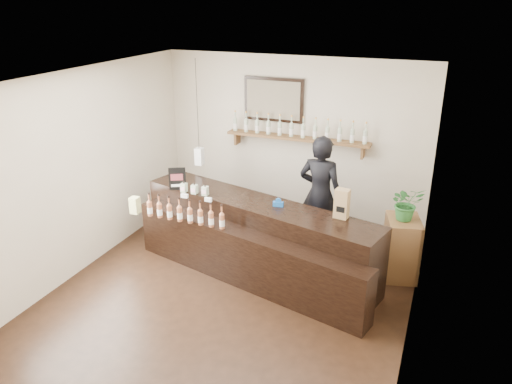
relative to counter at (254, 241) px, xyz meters
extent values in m
plane|color=black|center=(-0.06, -0.57, -0.48)|extent=(5.00, 5.00, 0.00)
plane|color=beige|center=(-0.06, 1.93, 0.92)|extent=(4.50, 0.00, 4.50)
plane|color=beige|center=(-0.06, -3.07, 0.92)|extent=(4.50, 0.00, 4.50)
plane|color=beige|center=(-2.31, -0.57, 0.92)|extent=(0.00, 5.00, 5.00)
plane|color=beige|center=(2.19, -0.57, 0.92)|extent=(0.00, 5.00, 5.00)
plane|color=white|center=(-0.06, -0.57, 2.32)|extent=(5.00, 5.00, 0.00)
cube|color=brown|center=(0.04, 1.80, 1.02)|extent=(2.40, 0.25, 0.04)
cube|color=brown|center=(-1.04, 1.83, 0.90)|extent=(0.04, 0.20, 0.20)
cube|color=brown|center=(1.12, 1.83, 0.90)|extent=(0.04, 0.20, 0.20)
cube|color=black|center=(-0.41, 1.90, 1.60)|extent=(1.02, 0.04, 0.72)
cube|color=#44392B|center=(-0.41, 1.88, 1.60)|extent=(0.92, 0.01, 0.62)
cube|color=white|center=(-1.36, 1.03, 0.77)|extent=(0.12, 0.12, 0.28)
cylinder|color=black|center=(-1.36, 1.03, 1.62)|extent=(0.01, 0.01, 1.41)
cylinder|color=#B3C4A4|center=(-1.06, 1.80, 1.14)|extent=(0.07, 0.07, 0.20)
cone|color=#B3C4A4|center=(-1.06, 1.80, 1.27)|extent=(0.07, 0.07, 0.05)
cylinder|color=#B3C4A4|center=(-1.06, 1.80, 1.33)|extent=(0.02, 0.02, 0.07)
cylinder|color=#F0A846|center=(-1.06, 1.80, 1.38)|extent=(0.03, 0.03, 0.02)
cylinder|color=white|center=(-1.06, 1.80, 1.12)|extent=(0.07, 0.07, 0.09)
cylinder|color=#B3C4A4|center=(-0.86, 1.80, 1.14)|extent=(0.07, 0.07, 0.20)
cone|color=#B3C4A4|center=(-0.86, 1.80, 1.27)|extent=(0.07, 0.07, 0.05)
cylinder|color=#B3C4A4|center=(-0.86, 1.80, 1.33)|extent=(0.02, 0.02, 0.07)
cylinder|color=#F0A846|center=(-0.86, 1.80, 1.38)|extent=(0.03, 0.03, 0.02)
cylinder|color=white|center=(-0.86, 1.80, 1.12)|extent=(0.07, 0.07, 0.09)
cylinder|color=#B3C4A4|center=(-0.66, 1.80, 1.14)|extent=(0.07, 0.07, 0.20)
cone|color=#B3C4A4|center=(-0.66, 1.80, 1.27)|extent=(0.07, 0.07, 0.05)
cylinder|color=#B3C4A4|center=(-0.66, 1.80, 1.33)|extent=(0.02, 0.02, 0.07)
cylinder|color=#F0A846|center=(-0.66, 1.80, 1.38)|extent=(0.03, 0.03, 0.02)
cylinder|color=white|center=(-0.66, 1.80, 1.12)|extent=(0.07, 0.07, 0.09)
cylinder|color=#B3C4A4|center=(-0.46, 1.80, 1.14)|extent=(0.07, 0.07, 0.20)
cone|color=#B3C4A4|center=(-0.46, 1.80, 1.27)|extent=(0.07, 0.07, 0.05)
cylinder|color=#B3C4A4|center=(-0.46, 1.80, 1.33)|extent=(0.02, 0.02, 0.07)
cylinder|color=#F0A846|center=(-0.46, 1.80, 1.38)|extent=(0.03, 0.03, 0.02)
cylinder|color=white|center=(-0.46, 1.80, 1.12)|extent=(0.07, 0.07, 0.09)
cylinder|color=#B3C4A4|center=(-0.26, 1.80, 1.14)|extent=(0.07, 0.07, 0.20)
cone|color=#B3C4A4|center=(-0.26, 1.80, 1.27)|extent=(0.07, 0.07, 0.05)
cylinder|color=#B3C4A4|center=(-0.26, 1.80, 1.33)|extent=(0.02, 0.02, 0.07)
cylinder|color=#F0A846|center=(-0.26, 1.80, 1.38)|extent=(0.03, 0.03, 0.02)
cylinder|color=white|center=(-0.26, 1.80, 1.12)|extent=(0.07, 0.07, 0.09)
cylinder|color=#B3C4A4|center=(-0.06, 1.80, 1.14)|extent=(0.07, 0.07, 0.20)
cone|color=#B3C4A4|center=(-0.06, 1.80, 1.27)|extent=(0.07, 0.07, 0.05)
cylinder|color=#B3C4A4|center=(-0.06, 1.80, 1.33)|extent=(0.02, 0.02, 0.07)
cylinder|color=#F0A846|center=(-0.06, 1.80, 1.38)|extent=(0.03, 0.03, 0.02)
cylinder|color=white|center=(-0.06, 1.80, 1.12)|extent=(0.07, 0.07, 0.09)
cylinder|color=#B3C4A4|center=(0.14, 1.80, 1.14)|extent=(0.07, 0.07, 0.20)
cone|color=#B3C4A4|center=(0.14, 1.80, 1.27)|extent=(0.07, 0.07, 0.05)
cylinder|color=#B3C4A4|center=(0.14, 1.80, 1.33)|extent=(0.02, 0.02, 0.07)
cylinder|color=#F0A846|center=(0.14, 1.80, 1.38)|extent=(0.03, 0.03, 0.02)
cylinder|color=white|center=(0.14, 1.80, 1.12)|extent=(0.07, 0.07, 0.09)
cylinder|color=#B3C4A4|center=(0.34, 1.80, 1.14)|extent=(0.07, 0.07, 0.20)
cone|color=#B3C4A4|center=(0.34, 1.80, 1.27)|extent=(0.07, 0.07, 0.05)
cylinder|color=#B3C4A4|center=(0.34, 1.80, 1.33)|extent=(0.02, 0.02, 0.07)
cylinder|color=#F0A846|center=(0.34, 1.80, 1.38)|extent=(0.03, 0.03, 0.02)
cylinder|color=white|center=(0.34, 1.80, 1.12)|extent=(0.07, 0.07, 0.09)
cylinder|color=#B3C4A4|center=(0.54, 1.80, 1.14)|extent=(0.07, 0.07, 0.20)
cone|color=#B3C4A4|center=(0.54, 1.80, 1.27)|extent=(0.07, 0.07, 0.05)
cylinder|color=#B3C4A4|center=(0.54, 1.80, 1.33)|extent=(0.02, 0.02, 0.07)
cylinder|color=#F0A846|center=(0.54, 1.80, 1.38)|extent=(0.03, 0.03, 0.02)
cylinder|color=white|center=(0.54, 1.80, 1.12)|extent=(0.07, 0.07, 0.09)
cylinder|color=#B3C4A4|center=(0.74, 1.80, 1.14)|extent=(0.07, 0.07, 0.20)
cone|color=#B3C4A4|center=(0.74, 1.80, 1.27)|extent=(0.07, 0.07, 0.05)
cylinder|color=#B3C4A4|center=(0.74, 1.80, 1.33)|extent=(0.02, 0.02, 0.07)
cylinder|color=#F0A846|center=(0.74, 1.80, 1.38)|extent=(0.03, 0.03, 0.02)
cylinder|color=white|center=(0.74, 1.80, 1.12)|extent=(0.07, 0.07, 0.09)
cylinder|color=#B3C4A4|center=(0.94, 1.80, 1.14)|extent=(0.07, 0.07, 0.20)
cone|color=#B3C4A4|center=(0.94, 1.80, 1.27)|extent=(0.07, 0.07, 0.05)
cylinder|color=#B3C4A4|center=(0.94, 1.80, 1.33)|extent=(0.02, 0.02, 0.07)
cylinder|color=#F0A846|center=(0.94, 1.80, 1.38)|extent=(0.03, 0.03, 0.02)
cylinder|color=white|center=(0.94, 1.80, 1.12)|extent=(0.07, 0.07, 0.09)
cylinder|color=#B3C4A4|center=(1.14, 1.80, 1.14)|extent=(0.07, 0.07, 0.20)
cone|color=#B3C4A4|center=(1.14, 1.80, 1.27)|extent=(0.07, 0.07, 0.05)
cylinder|color=#B3C4A4|center=(1.14, 1.80, 1.33)|extent=(0.02, 0.02, 0.07)
cylinder|color=#F0A846|center=(1.14, 1.80, 1.38)|extent=(0.03, 0.03, 0.02)
cylinder|color=white|center=(1.14, 1.80, 1.12)|extent=(0.07, 0.07, 0.09)
cube|color=black|center=(0.01, 0.13, 0.03)|extent=(3.68, 1.54, 1.02)
cube|color=black|center=(0.01, -0.35, -0.09)|extent=(3.60, 1.23, 0.77)
cube|color=white|center=(-1.01, -0.10, 0.57)|extent=(0.10, 0.04, 0.05)
cube|color=white|center=(-0.64, -0.10, 0.57)|extent=(0.10, 0.04, 0.05)
cube|color=#CDD381|center=(-1.68, -0.35, 0.35)|extent=(0.12, 0.12, 0.12)
cube|color=#CDD381|center=(-1.68, -0.35, 0.47)|extent=(0.12, 0.12, 0.12)
cube|color=#B3C4A4|center=(-1.12, 0.08, 0.61)|extent=(0.08, 0.08, 0.13)
cube|color=#FFC6D6|center=(-1.12, 0.03, 0.61)|extent=(0.07, 0.00, 0.06)
cylinder|color=black|center=(-1.12, 0.08, 0.69)|extent=(0.02, 0.02, 0.03)
cube|color=#B3C4A4|center=(-0.95, 0.08, 0.61)|extent=(0.08, 0.08, 0.13)
cube|color=#FFC6D6|center=(-0.95, 0.03, 0.61)|extent=(0.07, 0.00, 0.06)
cylinder|color=black|center=(-0.95, 0.08, 0.69)|extent=(0.02, 0.02, 0.03)
cube|color=#B3C4A4|center=(-0.77, 0.08, 0.61)|extent=(0.08, 0.08, 0.13)
cube|color=#FFC6D6|center=(-0.77, 0.03, 0.61)|extent=(0.07, 0.00, 0.06)
cylinder|color=black|center=(-0.77, 0.08, 0.69)|extent=(0.02, 0.02, 0.03)
cylinder|color=#A05936|center=(-1.44, -0.35, 0.40)|extent=(0.07, 0.07, 0.20)
cone|color=#A05936|center=(-1.44, -0.35, 0.52)|extent=(0.07, 0.07, 0.05)
cylinder|color=#A05936|center=(-1.44, -0.35, 0.58)|extent=(0.02, 0.02, 0.07)
cylinder|color=black|center=(-1.44, -0.35, 0.63)|extent=(0.03, 0.03, 0.02)
cylinder|color=white|center=(-1.44, -0.35, 0.37)|extent=(0.07, 0.07, 0.09)
cylinder|color=#A05936|center=(-1.28, -0.35, 0.40)|extent=(0.07, 0.07, 0.20)
cone|color=#A05936|center=(-1.28, -0.35, 0.52)|extent=(0.07, 0.07, 0.05)
cylinder|color=#A05936|center=(-1.28, -0.35, 0.58)|extent=(0.02, 0.02, 0.07)
cylinder|color=black|center=(-1.28, -0.35, 0.63)|extent=(0.03, 0.03, 0.02)
cylinder|color=white|center=(-1.28, -0.35, 0.37)|extent=(0.07, 0.07, 0.09)
cylinder|color=#A05936|center=(-1.12, -0.35, 0.40)|extent=(0.07, 0.07, 0.20)
cone|color=#A05936|center=(-1.12, -0.35, 0.52)|extent=(0.07, 0.07, 0.05)
cylinder|color=#A05936|center=(-1.12, -0.35, 0.58)|extent=(0.02, 0.02, 0.07)
cylinder|color=black|center=(-1.12, -0.35, 0.63)|extent=(0.03, 0.03, 0.02)
cylinder|color=white|center=(-1.12, -0.35, 0.37)|extent=(0.07, 0.07, 0.09)
cylinder|color=#A05936|center=(-0.96, -0.35, 0.40)|extent=(0.07, 0.07, 0.20)
cone|color=#A05936|center=(-0.96, -0.35, 0.52)|extent=(0.07, 0.07, 0.05)
cylinder|color=#A05936|center=(-0.96, -0.35, 0.58)|extent=(0.02, 0.02, 0.07)
cylinder|color=black|center=(-0.96, -0.35, 0.63)|extent=(0.03, 0.03, 0.02)
cylinder|color=white|center=(-0.96, -0.35, 0.37)|extent=(0.07, 0.07, 0.09)
cylinder|color=#A05936|center=(-0.80, -0.35, 0.40)|extent=(0.07, 0.07, 0.20)
cone|color=#A05936|center=(-0.80, -0.35, 0.52)|extent=(0.07, 0.07, 0.05)
cylinder|color=#A05936|center=(-0.80, -0.35, 0.58)|extent=(0.02, 0.02, 0.07)
cylinder|color=black|center=(-0.80, -0.35, 0.63)|extent=(0.03, 0.03, 0.02)
cylinder|color=white|center=(-0.80, -0.35, 0.37)|extent=(0.07, 0.07, 0.09)
cylinder|color=#A05936|center=(-0.64, -0.35, 0.40)|extent=(0.07, 0.07, 0.20)
cone|color=#A05936|center=(-0.64, -0.35, 0.52)|extent=(0.07, 0.07, 0.05)
cylinder|color=#A05936|center=(-0.64, -0.35, 0.58)|extent=(0.02, 0.02, 0.07)
cylinder|color=black|center=(-0.64, -0.35, 0.63)|extent=(0.03, 0.03, 0.02)
cylinder|color=white|center=(-0.64, -0.35, 0.37)|extent=(0.07, 0.07, 0.09)
cylinder|color=#A05936|center=(-0.48, -0.35, 0.40)|extent=(0.07, 0.07, 0.20)
cone|color=#A05936|center=(-0.48, -0.35, 0.52)|extent=(0.07, 0.07, 0.05)
cylinder|color=#A05936|center=(-0.48, -0.35, 0.58)|extent=(0.02, 0.02, 0.07)
cylinder|color=black|center=(-0.48, -0.35, 0.63)|extent=(0.03, 0.03, 0.02)
cylinder|color=white|center=(-0.48, -0.35, 0.37)|extent=(0.07, 0.07, 0.09)
cylinder|color=#A05936|center=(-0.31, -0.35, 0.40)|extent=(0.07, 0.07, 0.20)
cone|color=#A05936|center=(-0.31, -0.35, 0.52)|extent=(0.07, 0.07, 0.05)
cylinder|color=#A05936|center=(-0.31, -0.35, 0.58)|extent=(0.02, 0.02, 0.07)
cylinder|color=black|center=(-0.31, -0.35, 0.63)|extent=(0.03, 0.03, 0.02)
cylinder|color=white|center=(-0.31, -0.35, 0.37)|extent=(0.07, 0.07, 0.09)
cube|color=black|center=(-1.25, 0.13, 0.71)|extent=(0.23, 0.13, 0.34)
cube|color=maroon|center=(-1.25, 0.11, 0.74)|extent=(0.16, 0.08, 0.10)
cube|color=white|center=(-1.25, 0.11, 0.61)|extent=(0.16, 0.08, 0.04)
cube|color=olive|center=(1.19, 0.05, 0.73)|extent=(0.19, 0.15, 0.39)
cube|color=black|center=(1.19, -0.02, 0.68)|extent=(0.11, 0.02, 0.08)
cube|color=#16519E|center=(0.32, 0.10, 0.57)|extent=(0.15, 0.07, 0.06)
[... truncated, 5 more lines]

